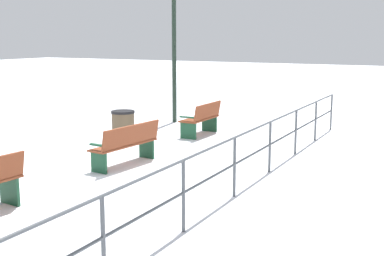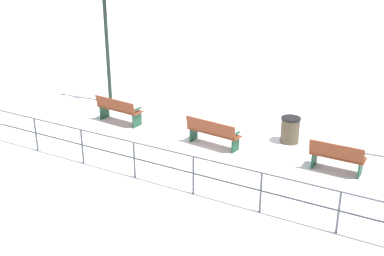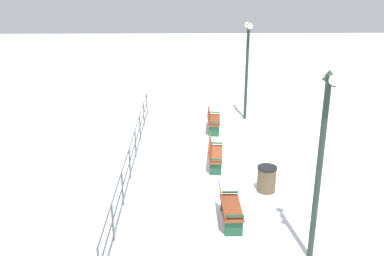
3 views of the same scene
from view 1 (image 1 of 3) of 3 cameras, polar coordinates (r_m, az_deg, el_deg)
ground_plane at (r=10.62m, az=-7.97°, el=-4.07°), size 80.00×80.00×0.00m
bench_nearest at (r=13.52m, az=1.11°, el=1.07°), size 0.57×1.42×0.88m
bench_second at (r=10.41m, az=-7.32°, el=-1.73°), size 0.64×1.71×0.86m
lamppost_near at (r=15.48m, az=-2.03°, el=10.62°), size 0.22×0.84×4.32m
waterfront_railing at (r=9.11m, az=6.94°, el=-2.07°), size 0.05×12.18×1.01m
trash_bin at (r=12.75m, az=-7.72°, el=0.18°), size 0.58×0.58×0.79m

